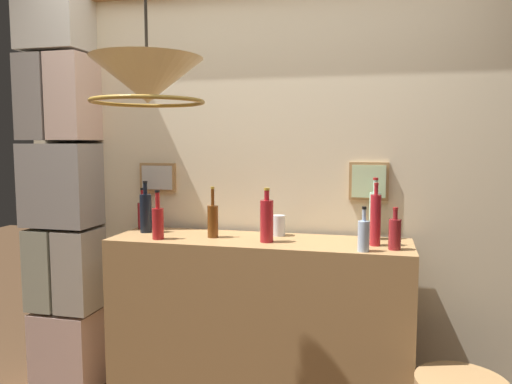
{
  "coord_description": "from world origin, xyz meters",
  "views": [
    {
      "loc": [
        0.57,
        -1.59,
        1.52
      ],
      "look_at": [
        0.0,
        0.76,
        1.28
      ],
      "focal_mm": 34.1,
      "sensor_mm": 36.0,
      "label": 1
    }
  ],
  "objects_px": {
    "glass_tumbler_rocks": "(278,225)",
    "liquor_bottle_amaro": "(146,212)",
    "liquor_bottle_vodka": "(375,219)",
    "liquor_bottle_bourbon": "(143,214)",
    "liquor_bottle_mezcal": "(213,220)",
    "liquor_bottle_vermouth": "(364,235)",
    "liquor_bottle_whiskey": "(158,222)",
    "liquor_bottle_gin": "(375,214)",
    "liquor_bottle_rye": "(267,220)",
    "liquor_bottle_port": "(395,233)",
    "pendant_lamp": "(147,82)"
  },
  "relations": [
    {
      "from": "liquor_bottle_amaro",
      "to": "liquor_bottle_vodka",
      "type": "xyz_separation_m",
      "value": [
        1.24,
        -0.06,
        0.02
      ]
    },
    {
      "from": "liquor_bottle_bourbon",
      "to": "liquor_bottle_port",
      "type": "relative_size",
      "value": 1.19
    },
    {
      "from": "liquor_bottle_port",
      "to": "pendant_lamp",
      "type": "distance_m",
      "value": 1.29
    },
    {
      "from": "liquor_bottle_bourbon",
      "to": "liquor_bottle_amaro",
      "type": "xyz_separation_m",
      "value": [
        0.07,
        -0.1,
        0.03
      ]
    },
    {
      "from": "liquor_bottle_vodka",
      "to": "liquor_bottle_whiskey",
      "type": "relative_size",
      "value": 1.2
    },
    {
      "from": "liquor_bottle_amaro",
      "to": "liquor_bottle_gin",
      "type": "bearing_deg",
      "value": 4.75
    },
    {
      "from": "liquor_bottle_vodka",
      "to": "liquor_bottle_bourbon",
      "type": "bearing_deg",
      "value": 172.98
    },
    {
      "from": "liquor_bottle_rye",
      "to": "liquor_bottle_bourbon",
      "type": "bearing_deg",
      "value": 165.38
    },
    {
      "from": "liquor_bottle_port",
      "to": "liquor_bottle_whiskey",
      "type": "distance_m",
      "value": 1.18
    },
    {
      "from": "liquor_bottle_port",
      "to": "liquor_bottle_whiskey",
      "type": "relative_size",
      "value": 0.78
    },
    {
      "from": "liquor_bottle_rye",
      "to": "liquor_bottle_amaro",
      "type": "height_order",
      "value": "liquor_bottle_amaro"
    },
    {
      "from": "liquor_bottle_amaro",
      "to": "liquor_bottle_whiskey",
      "type": "bearing_deg",
      "value": -47.61
    },
    {
      "from": "liquor_bottle_whiskey",
      "to": "liquor_bottle_rye",
      "type": "bearing_deg",
      "value": 6.12
    },
    {
      "from": "liquor_bottle_whiskey",
      "to": "pendant_lamp",
      "type": "height_order",
      "value": "pendant_lamp"
    },
    {
      "from": "pendant_lamp",
      "to": "glass_tumbler_rocks",
      "type": "bearing_deg",
      "value": 62.76
    },
    {
      "from": "liquor_bottle_bourbon",
      "to": "liquor_bottle_gin",
      "type": "bearing_deg",
      "value": 0.16
    },
    {
      "from": "liquor_bottle_amaro",
      "to": "pendant_lamp",
      "type": "distance_m",
      "value": 0.97
    },
    {
      "from": "liquor_bottle_mezcal",
      "to": "liquor_bottle_vodka",
      "type": "xyz_separation_m",
      "value": [
        0.83,
        -0.01,
        0.04
      ]
    },
    {
      "from": "liquor_bottle_bourbon",
      "to": "liquor_bottle_gin",
      "type": "relative_size",
      "value": 0.75
    },
    {
      "from": "liquor_bottle_gin",
      "to": "liquor_bottle_rye",
      "type": "bearing_deg",
      "value": -158.52
    },
    {
      "from": "liquor_bottle_port",
      "to": "liquor_bottle_amaro",
      "type": "bearing_deg",
      "value": 174.21
    },
    {
      "from": "liquor_bottle_rye",
      "to": "liquor_bottle_gin",
      "type": "distance_m",
      "value": 0.56
    },
    {
      "from": "liquor_bottle_port",
      "to": "liquor_bottle_gin",
      "type": "distance_m",
      "value": 0.26
    },
    {
      "from": "liquor_bottle_amaro",
      "to": "liquor_bottle_whiskey",
      "type": "relative_size",
      "value": 1.12
    },
    {
      "from": "liquor_bottle_rye",
      "to": "liquor_bottle_amaro",
      "type": "relative_size",
      "value": 0.95
    },
    {
      "from": "liquor_bottle_port",
      "to": "liquor_bottle_gin",
      "type": "height_order",
      "value": "liquor_bottle_gin"
    },
    {
      "from": "liquor_bottle_bourbon",
      "to": "liquor_bottle_rye",
      "type": "distance_m",
      "value": 0.8
    },
    {
      "from": "liquor_bottle_bourbon",
      "to": "liquor_bottle_vermouth",
      "type": "distance_m",
      "value": 1.29
    },
    {
      "from": "liquor_bottle_mezcal",
      "to": "glass_tumbler_rocks",
      "type": "bearing_deg",
      "value": 22.19
    },
    {
      "from": "liquor_bottle_amaro",
      "to": "liquor_bottle_vermouth",
      "type": "relative_size",
      "value": 1.38
    },
    {
      "from": "liquor_bottle_whiskey",
      "to": "glass_tumbler_rocks",
      "type": "distance_m",
      "value": 0.63
    },
    {
      "from": "liquor_bottle_mezcal",
      "to": "liquor_bottle_vermouth",
      "type": "relative_size",
      "value": 1.29
    },
    {
      "from": "liquor_bottle_port",
      "to": "liquor_bottle_vermouth",
      "type": "bearing_deg",
      "value": -153.3
    },
    {
      "from": "liquor_bottle_rye",
      "to": "liquor_bottle_vermouth",
      "type": "bearing_deg",
      "value": -12.01
    },
    {
      "from": "liquor_bottle_mezcal",
      "to": "liquor_bottle_vodka",
      "type": "bearing_deg",
      "value": -0.55
    },
    {
      "from": "liquor_bottle_whiskey",
      "to": "liquor_bottle_bourbon",
      "type": "bearing_deg",
      "value": 129.48
    },
    {
      "from": "liquor_bottle_mezcal",
      "to": "liquor_bottle_port",
      "type": "bearing_deg",
      "value": -5.03
    },
    {
      "from": "liquor_bottle_vodka",
      "to": "glass_tumbler_rocks",
      "type": "bearing_deg",
      "value": 164.44
    },
    {
      "from": "liquor_bottle_mezcal",
      "to": "liquor_bottle_gin",
      "type": "xyz_separation_m",
      "value": [
        0.82,
        0.16,
        0.04
      ]
    },
    {
      "from": "liquor_bottle_mezcal",
      "to": "liquor_bottle_whiskey",
      "type": "relative_size",
      "value": 1.05
    },
    {
      "from": "glass_tumbler_rocks",
      "to": "liquor_bottle_whiskey",
      "type": "bearing_deg",
      "value": -157.48
    },
    {
      "from": "liquor_bottle_vermouth",
      "to": "pendant_lamp",
      "type": "distance_m",
      "value": 1.16
    },
    {
      "from": "liquor_bottle_amaro",
      "to": "liquor_bottle_rye",
      "type": "bearing_deg",
      "value": -8.3
    },
    {
      "from": "glass_tumbler_rocks",
      "to": "liquor_bottle_amaro",
      "type": "bearing_deg",
      "value": -173.89
    },
    {
      "from": "liquor_bottle_vermouth",
      "to": "liquor_bottle_gin",
      "type": "height_order",
      "value": "liquor_bottle_gin"
    },
    {
      "from": "liquor_bottle_amaro",
      "to": "liquor_bottle_mezcal",
      "type": "bearing_deg",
      "value": -7.47
    },
    {
      "from": "liquor_bottle_mezcal",
      "to": "liquor_bottle_whiskey",
      "type": "distance_m",
      "value": 0.28
    },
    {
      "from": "liquor_bottle_port",
      "to": "liquor_bottle_amaro",
      "type": "relative_size",
      "value": 0.69
    },
    {
      "from": "liquor_bottle_port",
      "to": "liquor_bottle_gin",
      "type": "relative_size",
      "value": 0.62
    },
    {
      "from": "liquor_bottle_rye",
      "to": "liquor_bottle_mezcal",
      "type": "xyz_separation_m",
      "value": [
        -0.3,
        0.05,
        -0.02
      ]
    }
  ]
}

